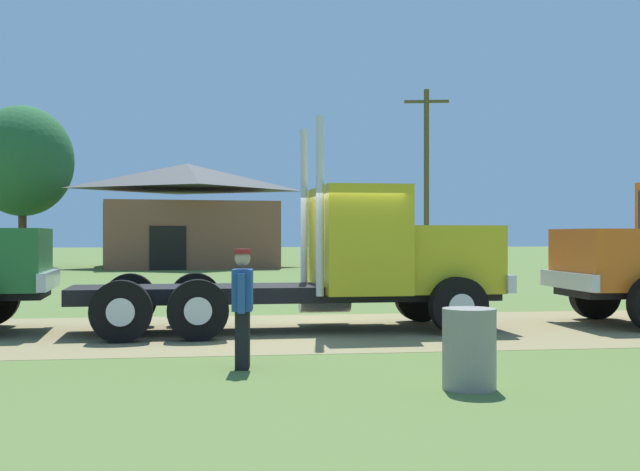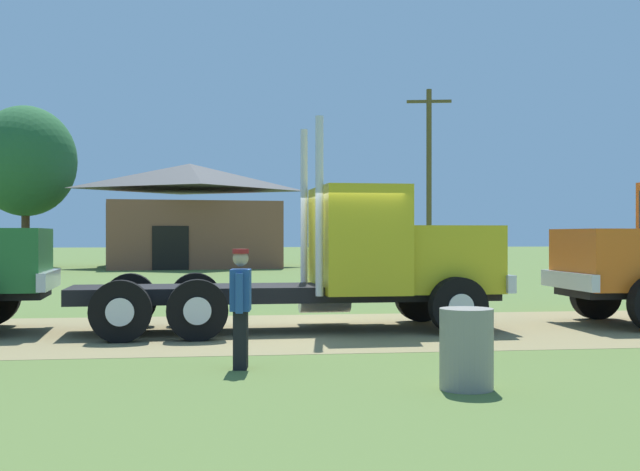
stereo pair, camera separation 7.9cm
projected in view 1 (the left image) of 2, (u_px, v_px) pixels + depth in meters
name	position (u px, v px, depth m)	size (l,w,h in m)	color
ground_plane	(326.00, 331.00, 15.20)	(200.00, 200.00, 0.00)	#566E33
dirt_track	(326.00, 330.00, 15.20)	(120.00, 5.97, 0.01)	#877A51
truck_foreground_white	(356.00, 263.00, 15.40)	(7.96, 2.92, 3.85)	black
visitor_walking_mid	(243.00, 304.00, 10.89)	(0.30, 0.62, 1.59)	#264C8C
steel_barrel	(469.00, 349.00, 9.44)	(0.62, 0.62, 0.93)	gray
shed_building	(187.00, 217.00, 44.88)	(10.23, 9.05, 5.65)	brown
utility_pole_near	(426.00, 175.00, 40.66)	(2.18, 0.60, 8.96)	brown
tree_mid	(22.00, 161.00, 44.93)	(5.50, 5.50, 8.83)	#513823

